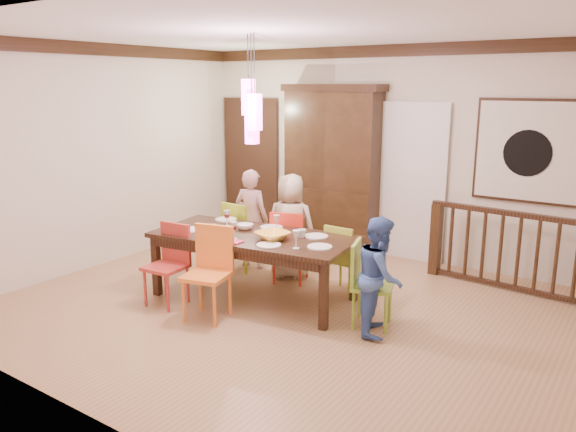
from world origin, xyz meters
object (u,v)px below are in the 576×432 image
Objects in this scene: chair_end_right at (373,279)px; balustrade at (509,249)px; chair_far_left at (244,231)px; person_far_mid at (291,226)px; person_far_left at (252,219)px; china_hutch at (332,168)px; person_end_right at (380,276)px; dining_table at (254,241)px.

chair_end_right is 2.02m from balustrade.
balustrade is at bearing -156.24° from chair_far_left.
chair_end_right is at bearing 137.11° from person_far_mid.
chair_far_left is 0.19m from person_far_left.
chair_far_left is 1.70m from china_hutch.
dining_table is at bearing 67.18° from person_end_right.
dining_table is 1.57m from person_end_right.
dining_table is at bearing 78.20° from person_far_mid.
person_far_mid is at bearing -169.86° from chair_far_left.
balustrade is 1.49× the size of person_far_mid.
dining_table is 1.79× the size of person_far_mid.
china_hutch is 2.05× the size of person_end_right.
person_far_mid is 1.84m from person_end_right.
person_end_right is at bearing 136.07° from person_far_mid.
chair_end_right is at bearing 152.18° from person_far_left.
chair_end_right is 2.86m from china_hutch.
balustrade is (3.06, 1.14, -0.02)m from chair_far_left.
balustrade is at bearing -172.07° from person_far_mid.
balustrade is (0.87, 1.82, 0.00)m from chair_end_right.
person_end_right is (2.28, -0.91, -0.08)m from person_far_left.
person_far_mid is at bearing 86.87° from dining_table.
person_far_left is 1.00× the size of person_far_mid.
person_far_left reaches higher than person_end_right.
person_far_left is at bearing 52.56° from chair_end_right.
chair_far_left is at bearing -154.50° from balustrade.
person_far_left is at bearing 121.77° from dining_table.
chair_end_right is (2.19, -0.68, -0.02)m from chair_far_left.
person_far_left reaches higher than chair_end_right.
chair_end_right is at bearing -4.82° from dining_table.
chair_far_left is 0.69× the size of person_far_mid.
person_far_left is at bearing 46.69° from person_end_right.
balustrade reaches higher than chair_end_right.
chair_end_right is 0.36× the size of china_hutch.
dining_table is 1.20× the size of balustrade.
person_far_left is at bearing -107.33° from china_hutch.
china_hutch is 2.99m from person_end_right.
balustrade is at bearing -168.77° from person_far_left.
person_far_mid is (-0.06, 0.83, -0.01)m from dining_table.
dining_table is 1.80× the size of person_far_left.
chair_far_left is at bearing 127.37° from dining_table.
person_far_left reaches higher than balustrade.
chair_far_left is at bearing -106.99° from china_hutch.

